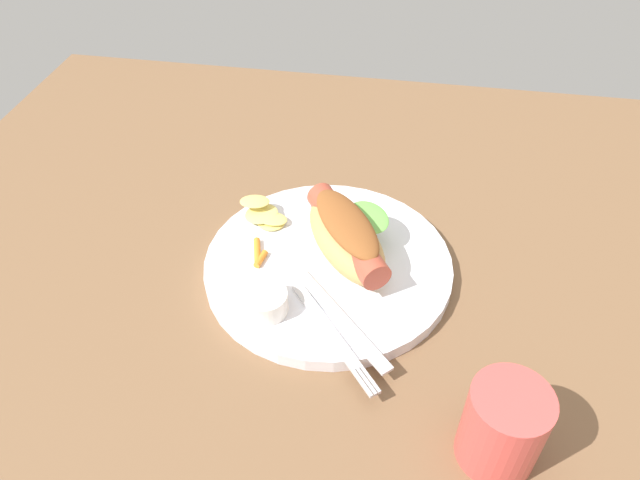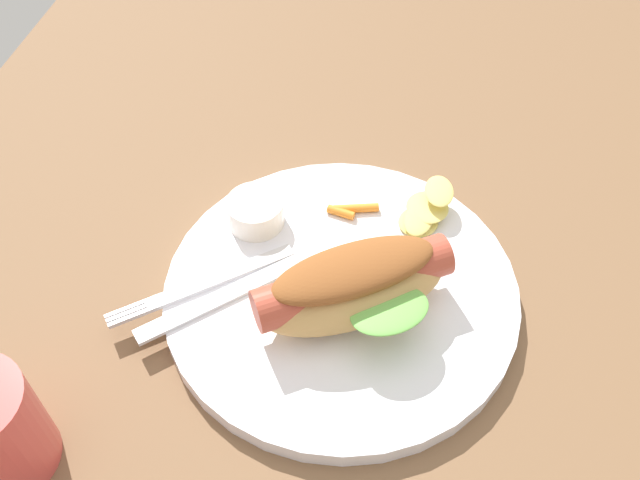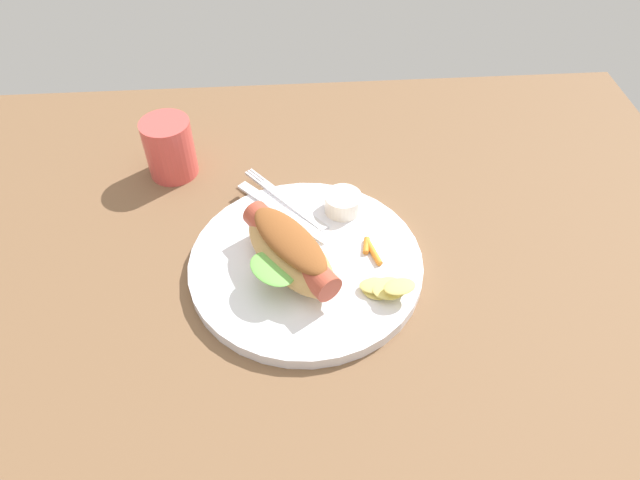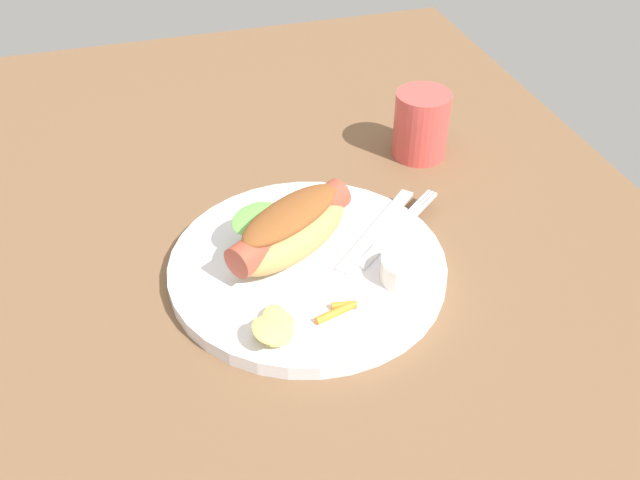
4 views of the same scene
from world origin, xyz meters
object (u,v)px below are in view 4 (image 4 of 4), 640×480
at_px(plate, 308,267).
at_px(drinking_cup, 421,125).
at_px(sauce_ramekin, 405,269).
at_px(chips_pile, 273,326).
at_px(fork, 397,229).
at_px(carrot_garnish, 338,310).
at_px(knife, 377,229).
at_px(hot_dog, 290,228).

distance_m(plate, drinking_cup, 0.27).
bearing_deg(sauce_ramekin, chips_pile, -76.27).
distance_m(chips_pile, drinking_cup, 0.37).
relative_size(fork, carrot_garnish, 2.92).
bearing_deg(fork, knife, 125.09).
height_order(carrot_garnish, drinking_cup, drinking_cup).
relative_size(hot_dog, carrot_garnish, 3.61).
bearing_deg(sauce_ramekin, drinking_cup, 153.95).
xyz_separation_m(sauce_ramekin, chips_pile, (0.03, -0.14, -0.00)).
distance_m(knife, drinking_cup, 0.19).
relative_size(knife, drinking_cup, 1.86).
xyz_separation_m(sauce_ramekin, knife, (-0.08, 0.00, -0.01)).
distance_m(hot_dog, carrot_garnish, 0.10).
height_order(chips_pile, drinking_cup, drinking_cup).
bearing_deg(hot_dog, sauce_ramekin, -69.41).
bearing_deg(hot_dog, fork, -32.08).
height_order(hot_dog, fork, hot_dog).
bearing_deg(plate, hot_dog, -146.62).
bearing_deg(hot_dog, drinking_cup, 4.56).
xyz_separation_m(plate, knife, (-0.03, 0.08, 0.01)).
height_order(plate, carrot_garnish, carrot_garnish).
bearing_deg(chips_pile, hot_dog, 157.49).
bearing_deg(hot_dog, knife, -28.35).
distance_m(fork, knife, 0.02).
xyz_separation_m(hot_dog, drinking_cup, (-0.16, 0.21, -0.00)).
xyz_separation_m(knife, chips_pile, (0.11, -0.14, 0.01)).
distance_m(fork, chips_pile, 0.20).
relative_size(fork, chips_pile, 1.95).
height_order(sauce_ramekin, carrot_garnish, sauce_ramekin).
relative_size(plate, sauce_ramekin, 5.87).
bearing_deg(fork, plate, 151.95).
xyz_separation_m(hot_dog, fork, (-0.00, 0.12, -0.03)).
height_order(plate, knife, knife).
distance_m(sauce_ramekin, drinking_cup, 0.26).
distance_m(hot_dog, fork, 0.12).
bearing_deg(drinking_cup, plate, -47.85).
bearing_deg(drinking_cup, fork, -30.15).
bearing_deg(chips_pile, fork, 123.63).
height_order(plate, chips_pile, chips_pile).
xyz_separation_m(fork, carrot_garnish, (0.10, -0.10, 0.00)).
relative_size(carrot_garnish, drinking_cup, 0.52).
bearing_deg(chips_pile, plate, 147.20).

